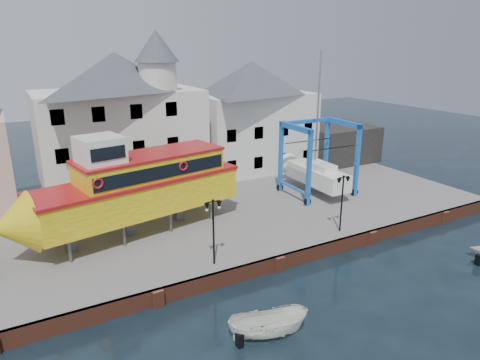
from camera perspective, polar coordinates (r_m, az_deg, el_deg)
ground at (r=28.02m, az=5.23°, el=-11.97°), size 140.00×140.00×0.00m
hardstanding at (r=36.52m, az=-4.41°, el=-3.81°), size 44.00×22.00×1.00m
quay_wall at (r=27.85m, az=5.14°, el=-10.98°), size 44.00×0.47×1.00m
building_white_main at (r=40.01m, az=-15.56°, el=7.68°), size 14.00×8.30×14.00m
building_white_right at (r=45.83m, az=1.55°, el=8.55°), size 12.00×8.00×11.20m
shed_dark at (r=50.70m, az=12.51°, el=4.88°), size 8.00×7.00×4.00m
lamp_post_left at (r=25.33m, az=-3.60°, el=-4.75°), size 1.12×0.32×4.20m
lamp_post_right at (r=30.65m, az=13.54°, el=-1.20°), size 1.12×0.32×4.20m
tour_boat at (r=30.20m, az=-14.94°, el=-1.12°), size 17.06×7.00×7.23m
travel_lift at (r=39.18m, az=9.65°, el=1.45°), size 5.84×8.20×12.34m
motorboat_a at (r=22.58m, az=3.74°, el=-20.08°), size 4.30×2.71×1.55m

